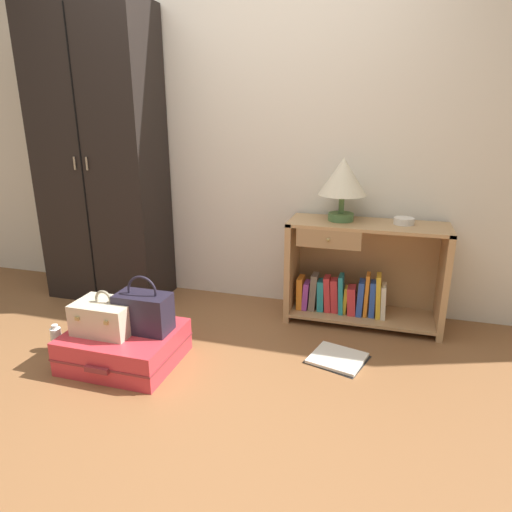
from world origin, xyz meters
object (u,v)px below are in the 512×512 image
handbag (144,312)px  open_book_on_floor (337,358)px  bottle (56,338)px  train_case (105,317)px  table_lamp (343,179)px  bowl (404,221)px  bookshelf (359,275)px  suitcase_large (125,346)px  wardrobe (101,160)px

handbag → open_book_on_floor: size_ratio=0.86×
handbag → bottle: handbag is taller
train_case → bottle: train_case is taller
open_book_on_floor → bottle: bearing=-167.4°
table_lamp → train_case: bearing=-139.9°
bowl → open_book_on_floor: size_ratio=0.34×
bookshelf → bowl: (0.26, 0.02, 0.40)m
bowl → handbag: bearing=-146.0°
table_lamp → suitcase_large: size_ratio=0.67×
table_lamp → handbag: table_lamp is taller
wardrobe → handbag: (0.80, -0.87, -0.74)m
bookshelf → bowl: bowl is taller
wardrobe → table_lamp: bearing=1.8°
wardrobe → table_lamp: 1.78m
bookshelf → open_book_on_floor: bookshelf is taller
table_lamp → open_book_on_floor: (0.09, -0.60, -0.98)m
bowl → wardrobe: bearing=-178.3°
suitcase_large → bookshelf: bearing=37.4°
bottle → bookshelf: bearing=29.0°
bookshelf → bottle: (-1.73, -0.96, -0.26)m
wardrobe → train_case: size_ratio=6.39×
wardrobe → table_lamp: (1.78, 0.06, -0.08)m
handbag → wardrobe: bearing=132.4°
wardrobe → train_case: bearing=-58.0°
open_book_on_floor → suitcase_large: bearing=-162.8°
bookshelf → handbag: 1.46m
handbag → bookshelf: bearing=39.0°
bowl → suitcase_large: size_ratio=0.21×
train_case → open_book_on_floor: train_case is taller
bowl → table_lamp: bearing=-178.9°
bottle → open_book_on_floor: (1.67, 0.37, -0.07)m
wardrobe → bowl: bearing=1.7°
wardrobe → suitcase_large: (0.68, -0.91, -0.96)m
bottle → suitcase_large: bearing=0.2°
table_lamp → train_case: table_lamp is taller
train_case → open_book_on_floor: (1.28, 0.40, -0.28)m
table_lamp → bowl: table_lamp is taller
wardrobe → table_lamp: size_ratio=5.12×
bowl → suitcase_large: (-1.51, -0.98, -0.63)m
bookshelf → wardrobe: bearing=-178.7°
wardrobe → suitcase_large: 1.49m
bookshelf → open_book_on_floor: size_ratio=2.68×
open_book_on_floor → table_lamp: bearing=98.3°
bookshelf → suitcase_large: 1.59m
wardrobe → bookshelf: wardrobe is taller
table_lamp → suitcase_large: bearing=-138.8°
table_lamp → bowl: size_ratio=3.17×
train_case → open_book_on_floor: bearing=17.6°
bookshelf → train_case: bearing=-143.5°
table_lamp → train_case: (-1.19, -1.00, -0.69)m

